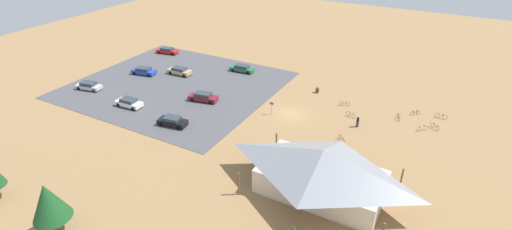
{
  "coord_description": "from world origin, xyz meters",
  "views": [
    {
      "loc": [
        -20.07,
        47.75,
        28.1
      ],
      "look_at": [
        3.58,
        4.72,
        1.2
      ],
      "focal_mm": 26.71,
      "sensor_mm": 36.0,
      "label": 1
    }
  ],
  "objects_px": {
    "car_maroon_mid_lot": "(203,97)",
    "car_silver_far_end": "(89,86)",
    "car_black_by_curb": "(172,121)",
    "bicycle_silver_yard_front": "(351,115)",
    "car_red_aisle_side": "(167,51)",
    "car_green_front_row": "(242,68)",
    "pine_far_east": "(48,202)",
    "visitor_by_pavilion": "(358,121)",
    "bicycle_white_back_row": "(422,128)",
    "car_blue_end_stall": "(144,71)",
    "car_white_inner_stall": "(129,103)",
    "bicycle_orange_yard_left": "(441,116)",
    "bike_pavilion": "(322,169)",
    "lot_sign": "(272,106)",
    "bicycle_green_edge_south": "(435,127)",
    "trash_bin": "(317,90)",
    "bicycle_blue_by_bin": "(344,104)",
    "car_tan_back_corner": "(180,71)",
    "bicycle_red_trailside": "(341,139)",
    "bicycle_purple_near_porch": "(399,117)",
    "bicycle_black_near_sign": "(415,113)"
  },
  "relations": [
    {
      "from": "car_maroon_mid_lot",
      "to": "pine_far_east",
      "type": "bearing_deg",
      "value": 98.43
    },
    {
      "from": "lot_sign",
      "to": "bicycle_green_edge_south",
      "type": "bearing_deg",
      "value": -161.75
    },
    {
      "from": "bicycle_orange_yard_left",
      "to": "car_white_inner_stall",
      "type": "distance_m",
      "value": 48.37
    },
    {
      "from": "pine_far_east",
      "to": "bicycle_red_trailside",
      "type": "distance_m",
      "value": 35.4
    },
    {
      "from": "bicycle_blue_by_bin",
      "to": "bicycle_white_back_row",
      "type": "xyz_separation_m",
      "value": [
        -12.08,
        2.21,
        0.0
      ]
    },
    {
      "from": "bicycle_silver_yard_front",
      "to": "car_maroon_mid_lot",
      "type": "distance_m",
      "value": 23.74
    },
    {
      "from": "pine_far_east",
      "to": "bicycle_green_edge_south",
      "type": "bearing_deg",
      "value": -127.39
    },
    {
      "from": "bicycle_green_edge_south",
      "to": "car_silver_far_end",
      "type": "height_order",
      "value": "car_silver_far_end"
    },
    {
      "from": "visitor_by_pavilion",
      "to": "car_blue_end_stall",
      "type": "bearing_deg",
      "value": 0.15
    },
    {
      "from": "bicycle_silver_yard_front",
      "to": "car_tan_back_corner",
      "type": "bearing_deg",
      "value": -1.24
    },
    {
      "from": "bicycle_black_near_sign",
      "to": "car_maroon_mid_lot",
      "type": "bearing_deg",
      "value": 20.64
    },
    {
      "from": "bicycle_green_edge_south",
      "to": "visitor_by_pavilion",
      "type": "distance_m",
      "value": 11.06
    },
    {
      "from": "bike_pavilion",
      "to": "car_blue_end_stall",
      "type": "height_order",
      "value": "bike_pavilion"
    },
    {
      "from": "pine_far_east",
      "to": "car_tan_back_corner",
      "type": "distance_m",
      "value": 40.59
    },
    {
      "from": "bicycle_silver_yard_front",
      "to": "car_red_aisle_side",
      "type": "height_order",
      "value": "car_red_aisle_side"
    },
    {
      "from": "bicycle_white_back_row",
      "to": "car_maroon_mid_lot",
      "type": "bearing_deg",
      "value": 12.56
    },
    {
      "from": "bicycle_orange_yard_left",
      "to": "bicycle_red_trailside",
      "type": "bearing_deg",
      "value": 50.01
    },
    {
      "from": "car_blue_end_stall",
      "to": "car_white_inner_stall",
      "type": "bearing_deg",
      "value": 123.43
    },
    {
      "from": "trash_bin",
      "to": "bicycle_purple_near_porch",
      "type": "height_order",
      "value": "trash_bin"
    },
    {
      "from": "car_blue_end_stall",
      "to": "bicycle_red_trailside",
      "type": "bearing_deg",
      "value": 173.25
    },
    {
      "from": "bicycle_purple_near_porch",
      "to": "car_red_aisle_side",
      "type": "bearing_deg",
      "value": -6.9
    },
    {
      "from": "bicycle_red_trailside",
      "to": "car_black_by_curb",
      "type": "relative_size",
      "value": 0.28
    },
    {
      "from": "lot_sign",
      "to": "bicycle_purple_near_porch",
      "type": "height_order",
      "value": "lot_sign"
    },
    {
      "from": "pine_far_east",
      "to": "car_white_inner_stall",
      "type": "relative_size",
      "value": 1.3
    },
    {
      "from": "car_maroon_mid_lot",
      "to": "car_silver_far_end",
      "type": "bearing_deg",
      "value": 16.44
    },
    {
      "from": "car_black_by_curb",
      "to": "car_maroon_mid_lot",
      "type": "xyz_separation_m",
      "value": [
        0.82,
        -8.71,
        0.02
      ]
    },
    {
      "from": "bike_pavilion",
      "to": "lot_sign",
      "type": "xyz_separation_m",
      "value": [
        12.95,
        -13.68,
        -1.75
      ]
    },
    {
      "from": "pine_far_east",
      "to": "bicycle_orange_yard_left",
      "type": "bearing_deg",
      "value": -125.32
    },
    {
      "from": "car_green_front_row",
      "to": "trash_bin",
      "type": "bearing_deg",
      "value": 173.29
    },
    {
      "from": "bike_pavilion",
      "to": "bicycle_purple_near_porch",
      "type": "height_order",
      "value": "bike_pavilion"
    },
    {
      "from": "pine_far_east",
      "to": "car_black_by_curb",
      "type": "relative_size",
      "value": 1.31
    },
    {
      "from": "bicycle_blue_by_bin",
      "to": "bicycle_orange_yard_left",
      "type": "bearing_deg",
      "value": -168.29
    },
    {
      "from": "car_silver_far_end",
      "to": "car_black_by_curb",
      "type": "bearing_deg",
      "value": 172.48
    },
    {
      "from": "car_black_by_curb",
      "to": "bicycle_white_back_row",
      "type": "bearing_deg",
      "value": -153.46
    },
    {
      "from": "bicycle_silver_yard_front",
      "to": "bicycle_blue_by_bin",
      "type": "bearing_deg",
      "value": -58.05
    },
    {
      "from": "pine_far_east",
      "to": "bicycle_purple_near_porch",
      "type": "height_order",
      "value": "pine_far_east"
    },
    {
      "from": "car_green_front_row",
      "to": "visitor_by_pavilion",
      "type": "height_order",
      "value": "visitor_by_pavilion"
    },
    {
      "from": "bicycle_blue_by_bin",
      "to": "pine_far_east",
      "type": "bearing_deg",
      "value": 67.77
    },
    {
      "from": "car_silver_far_end",
      "to": "car_white_inner_stall",
      "type": "height_order",
      "value": "car_white_inner_stall"
    },
    {
      "from": "bicycle_silver_yard_front",
      "to": "car_green_front_row",
      "type": "xyz_separation_m",
      "value": [
        23.75,
        -7.64,
        0.33
      ]
    },
    {
      "from": "pine_far_east",
      "to": "visitor_by_pavilion",
      "type": "distance_m",
      "value": 39.91
    },
    {
      "from": "car_silver_far_end",
      "to": "car_blue_end_stall",
      "type": "relative_size",
      "value": 1.0
    },
    {
      "from": "car_green_front_row",
      "to": "car_black_by_curb",
      "type": "relative_size",
      "value": 1.06
    },
    {
      "from": "bike_pavilion",
      "to": "bicycle_white_back_row",
      "type": "bearing_deg",
      "value": -112.3
    },
    {
      "from": "car_black_by_curb",
      "to": "car_silver_far_end",
      "type": "bearing_deg",
      "value": -7.52
    },
    {
      "from": "car_green_front_row",
      "to": "visitor_by_pavilion",
      "type": "bearing_deg",
      "value": 158.39
    },
    {
      "from": "pine_far_east",
      "to": "car_red_aisle_side",
      "type": "relative_size",
      "value": 1.2
    },
    {
      "from": "car_silver_far_end",
      "to": "bicycle_blue_by_bin",
      "type": "bearing_deg",
      "value": -159.3
    },
    {
      "from": "car_maroon_mid_lot",
      "to": "lot_sign",
      "type": "bearing_deg",
      "value": -173.81
    },
    {
      "from": "bicycle_red_trailside",
      "to": "bicycle_blue_by_bin",
      "type": "relative_size",
      "value": 0.8
    }
  ]
}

